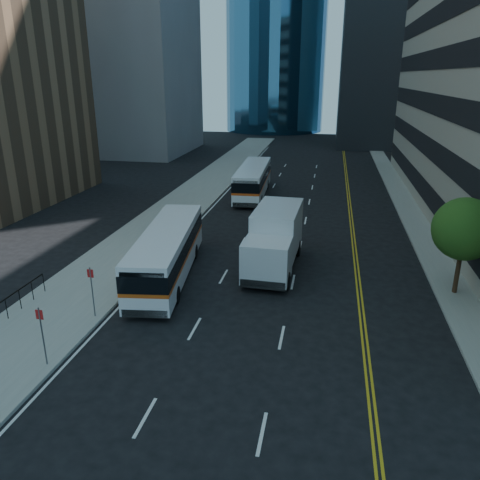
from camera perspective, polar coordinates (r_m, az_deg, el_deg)
The scene contains 8 objects.
ground at distance 19.58m, azimuth 2.95°, elevation -14.60°, with size 160.00×160.00×0.00m, color black.
sidewalk_west at distance 44.34m, azimuth -6.00°, elevation 5.10°, with size 5.00×90.00×0.15m, color gray.
sidewalk_east at distance 43.07m, azimuth 19.76°, elevation 3.63°, with size 2.00×90.00×0.15m, color gray.
midrise_west at distance 74.75m, azimuth -14.15°, elevation 23.90°, with size 18.00×18.00×35.00m, color gray.
street_tree at distance 26.11m, azimuth 25.71°, elevation 1.19°, with size 3.20×3.20×5.10m.
bus_front at distance 26.77m, azimuth -8.83°, elevation -1.40°, with size 3.77×11.14×2.82m.
bus_rear at distance 45.04m, azimuth 1.60°, elevation 7.36°, with size 2.89×11.15×2.85m.
box_truck at distance 27.64m, azimuth 4.25°, elevation 0.15°, with size 2.83×7.45×3.52m.
Camera 1 is at (2.10, -16.10, 10.94)m, focal length 35.00 mm.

